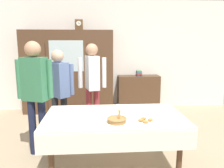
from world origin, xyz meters
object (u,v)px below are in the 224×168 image
(tea_cup_back_edge, at_px, (171,116))
(person_behind_table_left, at_px, (92,79))
(mantel_clock, at_px, (79,25))
(bookshelf_low, at_px, (138,92))
(spoon_far_right, at_px, (92,123))
(person_by_cabinet, at_px, (35,87))
(wall_cabinet, at_px, (68,72))
(bread_basket, at_px, (117,120))
(person_beside_shelf, at_px, (59,86))
(tea_cup_far_left, at_px, (118,107))
(spoon_mid_right, at_px, (64,114))
(dining_table, at_px, (114,123))
(pastry_plate, at_px, (145,121))
(tea_cup_center, at_px, (109,114))
(book_stack, at_px, (139,73))
(spoon_near_left, at_px, (136,115))

(tea_cup_back_edge, distance_m, person_behind_table_left, 1.76)
(mantel_clock, relative_size, bookshelf_low, 0.23)
(spoon_far_right, bearing_deg, person_by_cabinet, 140.22)
(tea_cup_back_edge, bearing_deg, wall_cabinet, 120.94)
(bread_basket, bearing_deg, person_beside_shelf, 126.37)
(tea_cup_far_left, bearing_deg, spoon_mid_right, -165.00)
(dining_table, height_order, spoon_far_right, spoon_far_right)
(tea_cup_back_edge, bearing_deg, tea_cup_far_left, 146.06)
(wall_cabinet, relative_size, pastry_plate, 7.62)
(pastry_plate, relative_size, spoon_far_right, 2.35)
(wall_cabinet, distance_m, person_by_cabinet, 2.14)
(tea_cup_center, relative_size, person_behind_table_left, 0.08)
(wall_cabinet, bearing_deg, tea_cup_center, -72.16)
(mantel_clock, height_order, book_stack, mantel_clock)
(mantel_clock, height_order, bread_basket, mantel_clock)
(wall_cabinet, distance_m, spoon_near_left, 2.84)
(spoon_mid_right, distance_m, person_behind_table_left, 1.27)
(mantel_clock, distance_m, book_stack, 1.85)
(book_stack, distance_m, pastry_plate, 2.94)
(tea_cup_far_left, bearing_deg, spoon_far_right, -123.96)
(pastry_plate, xyz_separation_m, spoon_near_left, (-0.07, 0.28, -0.01))
(tea_cup_back_edge, height_order, person_behind_table_left, person_behind_table_left)
(spoon_near_left, bearing_deg, book_stack, 78.40)
(pastry_plate, distance_m, spoon_far_right, 0.65)
(dining_table, bearing_deg, spoon_near_left, 4.22)
(bookshelf_low, distance_m, book_stack, 0.49)
(spoon_mid_right, distance_m, person_by_cabinet, 0.65)
(bread_basket, relative_size, person_beside_shelf, 0.15)
(wall_cabinet, height_order, spoon_far_right, wall_cabinet)
(book_stack, relative_size, person_beside_shelf, 0.13)
(bread_basket, relative_size, person_behind_table_left, 0.14)
(mantel_clock, height_order, person_behind_table_left, mantel_clock)
(bread_basket, height_order, spoon_near_left, bread_basket)
(mantel_clock, height_order, tea_cup_center, mantel_clock)
(wall_cabinet, distance_m, bookshelf_low, 1.82)
(pastry_plate, bearing_deg, bread_basket, 176.93)
(wall_cabinet, distance_m, tea_cup_back_edge, 3.17)
(wall_cabinet, distance_m, tea_cup_far_left, 2.49)
(wall_cabinet, height_order, spoon_near_left, wall_cabinet)
(spoon_mid_right, bearing_deg, dining_table, -9.26)
(tea_cup_back_edge, distance_m, person_beside_shelf, 1.93)
(wall_cabinet, relative_size, mantel_clock, 8.89)
(tea_cup_far_left, xyz_separation_m, bread_basket, (-0.07, -0.55, 0.01))
(wall_cabinet, bearing_deg, person_beside_shelf, -88.93)
(bookshelf_low, relative_size, tea_cup_center, 7.93)
(tea_cup_back_edge, xyz_separation_m, person_beside_shelf, (-1.59, 1.07, 0.19))
(mantel_clock, height_order, tea_cup_back_edge, mantel_clock)
(dining_table, xyz_separation_m, bookshelf_low, (0.83, 2.64, -0.21))
(bread_basket, bearing_deg, wall_cabinet, 107.85)
(mantel_clock, relative_size, tea_cup_back_edge, 1.85)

